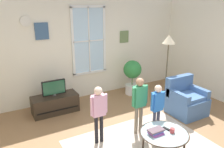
% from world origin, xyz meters
% --- Properties ---
extents(ground_plane, '(6.57, 6.10, 0.02)m').
position_xyz_m(ground_plane, '(0.00, 0.00, -0.01)').
color(ground_plane, olive).
extents(back_wall, '(5.97, 0.17, 2.66)m').
position_xyz_m(back_wall, '(0.00, 2.81, 1.34)').
color(back_wall, silver).
rests_on(back_wall, ground_plane).
extents(tv_stand, '(1.07, 0.48, 0.43)m').
position_xyz_m(tv_stand, '(-1.07, 2.17, 0.22)').
color(tv_stand, '#2D2319').
rests_on(tv_stand, ground_plane).
extents(television, '(0.55, 0.08, 0.38)m').
position_xyz_m(television, '(-1.07, 2.17, 0.63)').
color(television, '#4C4C4C').
rests_on(television, tv_stand).
extents(armchair, '(0.76, 0.74, 0.87)m').
position_xyz_m(armchair, '(1.62, 0.59, 0.33)').
color(armchair, '#476B9E').
rests_on(armchair, ground_plane).
extents(coffee_table, '(0.83, 0.83, 0.45)m').
position_xyz_m(coffee_table, '(0.10, -0.34, 0.42)').
color(coffee_table, '#99B2B7').
rests_on(coffee_table, ground_plane).
extents(book_stack, '(0.27, 0.20, 0.08)m').
position_xyz_m(book_stack, '(-0.04, -0.29, 0.49)').
color(book_stack, '#A04BA3').
rests_on(book_stack, coffee_table).
extents(cup, '(0.08, 0.08, 0.08)m').
position_xyz_m(cup, '(0.22, -0.40, 0.49)').
color(cup, '#BF3F3F').
rests_on(cup, coffee_table).
extents(remote_near_books, '(0.07, 0.15, 0.02)m').
position_xyz_m(remote_near_books, '(0.21, -0.28, 0.46)').
color(remote_near_books, black).
rests_on(remote_near_books, coffee_table).
extents(person_green_shirt, '(0.36, 0.16, 1.18)m').
position_xyz_m(person_green_shirt, '(0.14, 0.45, 0.74)').
color(person_green_shirt, '#726656').
rests_on(person_green_shirt, ground_plane).
extents(person_blue_shirt, '(0.32, 0.14, 1.06)m').
position_xyz_m(person_blue_shirt, '(0.41, 0.23, 0.66)').
color(person_blue_shirt, '#333851').
rests_on(person_blue_shirt, ground_plane).
extents(person_pink_shirt, '(0.34, 0.15, 1.13)m').
position_xyz_m(person_pink_shirt, '(-0.70, 0.54, 0.71)').
color(person_pink_shirt, black).
rests_on(person_pink_shirt, ground_plane).
extents(potted_plant_by_window, '(0.51, 0.51, 0.99)m').
position_xyz_m(potted_plant_by_window, '(1.20, 2.23, 0.60)').
color(potted_plant_by_window, silver).
rests_on(potted_plant_by_window, ground_plane).
extents(floor_lamp, '(0.32, 0.32, 1.79)m').
position_xyz_m(floor_lamp, '(1.66, 1.35, 1.50)').
color(floor_lamp, black).
rests_on(floor_lamp, ground_plane).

